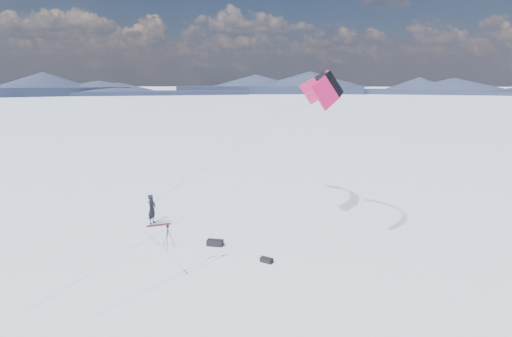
# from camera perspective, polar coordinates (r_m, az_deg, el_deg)

# --- Properties ---
(ground) EXTENTS (1800.00, 1800.00, 0.00)m
(ground) POSITION_cam_1_polar(r_m,az_deg,el_deg) (24.56, -8.78, -9.95)
(ground) COLOR white
(horizon_hills) EXTENTS (704.47, 706.88, 8.00)m
(horizon_hills) POSITION_cam_1_polar(r_m,az_deg,el_deg) (23.66, -8.99, -3.41)
(horizon_hills) COLOR #181D31
(horizon_hills) RESTS_ON ground
(snow_tracks) EXTENTS (17.62, 10.25, 0.01)m
(snow_tracks) POSITION_cam_1_polar(r_m,az_deg,el_deg) (24.49, -8.02, -9.98)
(snow_tracks) COLOR #AEC0DB
(snow_tracks) RESTS_ON ground
(snowkiter) EXTENTS (0.57, 0.76, 1.91)m
(snowkiter) POSITION_cam_1_polar(r_m,az_deg,el_deg) (28.46, -13.62, -7.12)
(snowkiter) COLOR black
(snowkiter) RESTS_ON ground
(snowboard) EXTENTS (1.48, 0.93, 0.04)m
(snowboard) POSITION_cam_1_polar(r_m,az_deg,el_deg) (27.99, -12.83, -7.36)
(snowboard) COLOR maroon
(snowboard) RESTS_ON ground
(tripod) EXTENTS (0.67, 0.60, 1.34)m
(tripod) POSITION_cam_1_polar(r_m,az_deg,el_deg) (23.88, -11.65, -8.46)
(tripod) COLOR black
(tripod) RESTS_ON ground
(gear_bag_a) EXTENTS (0.93, 0.50, 0.40)m
(gear_bag_a) POSITION_cam_1_polar(r_m,az_deg,el_deg) (24.13, -5.49, -9.81)
(gear_bag_a) COLOR black
(gear_bag_a) RESTS_ON ground
(gear_bag_b) EXTENTS (0.71, 0.58, 0.29)m
(gear_bag_b) POSITION_cam_1_polar(r_m,az_deg,el_deg) (21.98, 1.42, -12.09)
(gear_bag_b) COLOR black
(gear_bag_b) RESTS_ON ground
(power_kite) EXTENTS (12.07, 6.95, 8.25)m
(power_kite) POSITION_cam_1_polar(r_m,az_deg,el_deg) (26.37, 9.21, 10.67)
(power_kite) COLOR #C91650
(power_kite) RESTS_ON ground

